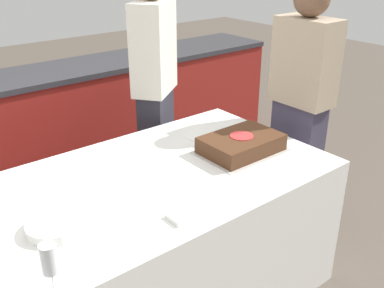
{
  "coord_description": "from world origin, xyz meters",
  "views": [
    {
      "loc": [
        -1.01,
        -1.6,
        1.81
      ],
      "look_at": [
        0.28,
        0.0,
        0.87
      ],
      "focal_mm": 42.0,
      "sensor_mm": 36.0,
      "label": 1
    }
  ],
  "objects": [
    {
      "name": "utensil_pile",
      "position": [
        -0.05,
        -0.37,
        0.78
      ],
      "size": [
        0.16,
        0.1,
        0.02
      ],
      "color": "white",
      "rests_on": "dining_table"
    },
    {
      "name": "person_cutting_cake",
      "position": [
        0.56,
        0.73,
        0.87
      ],
      "size": [
        0.41,
        0.38,
        1.67
      ],
      "rotation": [
        0.0,
        0.0,
        -2.49
      ],
      "color": "#282833",
      "rests_on": "ground_plane"
    },
    {
      "name": "back_counter",
      "position": [
        0.0,
        1.59,
        0.46
      ],
      "size": [
        4.4,
        0.58,
        0.92
      ],
      "color": "maroon",
      "rests_on": "ground_plane"
    },
    {
      "name": "dining_table",
      "position": [
        0.0,
        0.0,
        0.38
      ],
      "size": [
        1.83,
        1.02,
        0.77
      ],
      "color": "silver",
      "rests_on": "ground_plane"
    },
    {
      "name": "side_plate_near_cake",
      "position": [
        0.53,
        0.23,
        0.77
      ],
      "size": [
        0.19,
        0.19,
        0.0
      ],
      "color": "white",
      "rests_on": "dining_table"
    },
    {
      "name": "wine_glass",
      "position": [
        -0.65,
        -0.43,
        0.88
      ],
      "size": [
        0.06,
        0.06,
        0.18
      ],
      "color": "white",
      "rests_on": "dining_table"
    },
    {
      "name": "cake",
      "position": [
        0.56,
        -0.07,
        0.81
      ],
      "size": [
        0.45,
        0.32,
        0.1
      ],
      "color": "#B7B2AD",
      "rests_on": "dining_table"
    },
    {
      "name": "plate_stack",
      "position": [
        -0.51,
        -0.13,
        0.79
      ],
      "size": [
        0.23,
        0.23,
        0.04
      ],
      "color": "white",
      "rests_on": "dining_table"
    },
    {
      "name": "person_seated_right",
      "position": [
        1.14,
        0.0,
        0.84
      ],
      "size": [
        0.21,
        0.37,
        1.61
      ],
      "rotation": [
        0.0,
        0.0,
        -1.57
      ],
      "color": "#383347",
      "rests_on": "ground_plane"
    }
  ]
}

